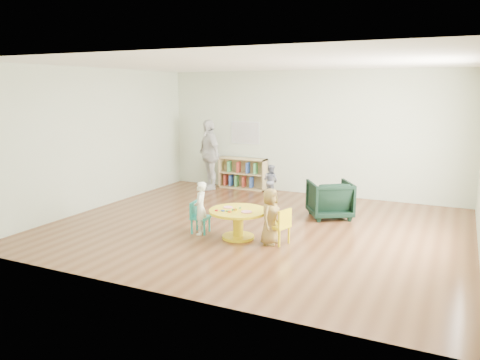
{
  "coord_description": "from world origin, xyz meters",
  "views": [
    {
      "loc": [
        3.12,
        -7.28,
        2.38
      ],
      "look_at": [
        -0.19,
        -0.3,
        0.88
      ],
      "focal_mm": 35.0,
      "sensor_mm": 36.0,
      "label": 1
    }
  ],
  "objects_px": {
    "kid_chair_left": "(198,216)",
    "adult_caretaker": "(209,154)",
    "kid_chair_right": "(280,225)",
    "child_left": "(200,208)",
    "bookshelf": "(243,173)",
    "child_right": "(270,216)",
    "activity_table": "(238,219)",
    "armchair": "(330,199)",
    "toddler": "(271,181)"
  },
  "relations": [
    {
      "from": "activity_table",
      "to": "bookshelf",
      "type": "bearing_deg",
      "value": 113.97
    },
    {
      "from": "armchair",
      "to": "adult_caretaker",
      "type": "distance_m",
      "value": 3.6
    },
    {
      "from": "bookshelf",
      "to": "child_left",
      "type": "height_order",
      "value": "child_left"
    },
    {
      "from": "child_left",
      "to": "child_right",
      "type": "distance_m",
      "value": 1.24
    },
    {
      "from": "activity_table",
      "to": "kid_chair_left",
      "type": "height_order",
      "value": "kid_chair_left"
    },
    {
      "from": "activity_table",
      "to": "kid_chair_right",
      "type": "distance_m",
      "value": 0.72
    },
    {
      "from": "activity_table",
      "to": "kid_chair_left",
      "type": "relative_size",
      "value": 1.78
    },
    {
      "from": "activity_table",
      "to": "bookshelf",
      "type": "distance_m",
      "value": 3.9
    },
    {
      "from": "activity_table",
      "to": "armchair",
      "type": "bearing_deg",
      "value": 61.34
    },
    {
      "from": "activity_table",
      "to": "armchair",
      "type": "height_order",
      "value": "armchair"
    },
    {
      "from": "child_left",
      "to": "child_right",
      "type": "relative_size",
      "value": 1.0
    },
    {
      "from": "kid_chair_right",
      "to": "child_right",
      "type": "xyz_separation_m",
      "value": [
        -0.15,
        -0.07,
        0.14
      ]
    },
    {
      "from": "kid_chair_left",
      "to": "adult_caretaker",
      "type": "bearing_deg",
      "value": -161.47
    },
    {
      "from": "activity_table",
      "to": "adult_caretaker",
      "type": "distance_m",
      "value": 3.95
    },
    {
      "from": "child_right",
      "to": "child_left",
      "type": "bearing_deg",
      "value": 91.83
    },
    {
      "from": "armchair",
      "to": "child_right",
      "type": "xyz_separation_m",
      "value": [
        -0.44,
        -1.92,
        0.09
      ]
    },
    {
      "from": "activity_table",
      "to": "child_left",
      "type": "relative_size",
      "value": 1.07
    },
    {
      "from": "kid_chair_left",
      "to": "toddler",
      "type": "relative_size",
      "value": 0.72
    },
    {
      "from": "armchair",
      "to": "activity_table",
      "type": "bearing_deg",
      "value": 30.33
    },
    {
      "from": "armchair",
      "to": "adult_caretaker",
      "type": "relative_size",
      "value": 0.46
    },
    {
      "from": "kid_chair_left",
      "to": "child_right",
      "type": "relative_size",
      "value": 0.6
    },
    {
      "from": "kid_chair_left",
      "to": "kid_chair_right",
      "type": "distance_m",
      "value": 1.45
    },
    {
      "from": "child_right",
      "to": "activity_table",
      "type": "bearing_deg",
      "value": 86.0
    },
    {
      "from": "activity_table",
      "to": "toddler",
      "type": "bearing_deg",
      "value": 101.63
    },
    {
      "from": "kid_chair_left",
      "to": "child_left",
      "type": "bearing_deg",
      "value": 48.22
    },
    {
      "from": "activity_table",
      "to": "bookshelf",
      "type": "relative_size",
      "value": 0.79
    },
    {
      "from": "kid_chair_left",
      "to": "adult_caretaker",
      "type": "relative_size",
      "value": 0.32
    },
    {
      "from": "kid_chair_right",
      "to": "armchair",
      "type": "bearing_deg",
      "value": 8.47
    },
    {
      "from": "kid_chair_left",
      "to": "bookshelf",
      "type": "height_order",
      "value": "bookshelf"
    },
    {
      "from": "kid_chair_right",
      "to": "activity_table",
      "type": "bearing_deg",
      "value": 109.05
    },
    {
      "from": "kid_chair_left",
      "to": "child_right",
      "type": "distance_m",
      "value": 1.32
    },
    {
      "from": "kid_chair_left",
      "to": "toddler",
      "type": "height_order",
      "value": "toddler"
    },
    {
      "from": "kid_chair_right",
      "to": "child_left",
      "type": "height_order",
      "value": "child_left"
    },
    {
      "from": "bookshelf",
      "to": "kid_chair_left",
      "type": "bearing_deg",
      "value": -76.65
    },
    {
      "from": "activity_table",
      "to": "child_right",
      "type": "height_order",
      "value": "child_right"
    },
    {
      "from": "toddler",
      "to": "adult_caretaker",
      "type": "bearing_deg",
      "value": 4.42
    },
    {
      "from": "bookshelf",
      "to": "toddler",
      "type": "distance_m",
      "value": 1.16
    },
    {
      "from": "armchair",
      "to": "child_left",
      "type": "xyz_separation_m",
      "value": [
        -1.68,
        -1.93,
        0.09
      ]
    },
    {
      "from": "child_left",
      "to": "adult_caretaker",
      "type": "relative_size",
      "value": 0.53
    },
    {
      "from": "adult_caretaker",
      "to": "activity_table",
      "type": "bearing_deg",
      "value": -17.04
    },
    {
      "from": "kid_chair_left",
      "to": "adult_caretaker",
      "type": "xyz_separation_m",
      "value": [
        -1.56,
        3.19,
        0.55
      ]
    },
    {
      "from": "child_right",
      "to": "toddler",
      "type": "xyz_separation_m",
      "value": [
        -1.18,
        3.0,
        -0.07
      ]
    },
    {
      "from": "child_left",
      "to": "adult_caretaker",
      "type": "xyz_separation_m",
      "value": [
        -1.63,
        3.24,
        0.4
      ]
    },
    {
      "from": "kid_chair_right",
      "to": "armchair",
      "type": "distance_m",
      "value": 1.87
    },
    {
      "from": "toddler",
      "to": "child_left",
      "type": "bearing_deg",
      "value": 100.88
    },
    {
      "from": "bookshelf",
      "to": "child_right",
      "type": "relative_size",
      "value": 1.35
    },
    {
      "from": "adult_caretaker",
      "to": "toddler",
      "type": "bearing_deg",
      "value": 29.49
    },
    {
      "from": "kid_chair_right",
      "to": "toddler",
      "type": "relative_size",
      "value": 0.77
    },
    {
      "from": "bookshelf",
      "to": "child_right",
      "type": "height_order",
      "value": "child_right"
    },
    {
      "from": "kid_chair_right",
      "to": "child_left",
      "type": "xyz_separation_m",
      "value": [
        -1.38,
        -0.08,
        0.14
      ]
    }
  ]
}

